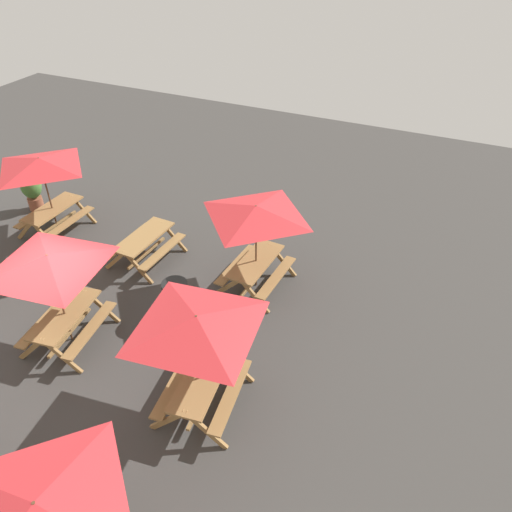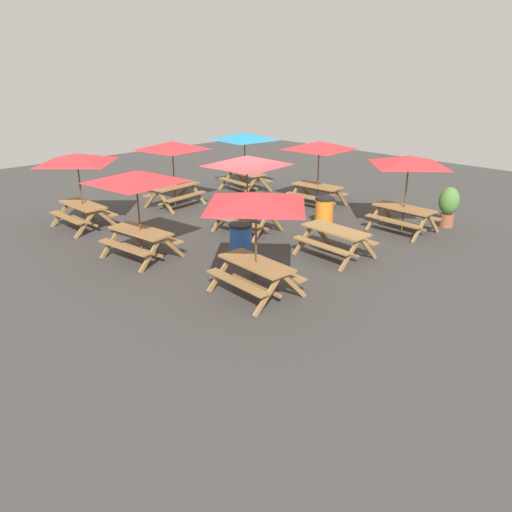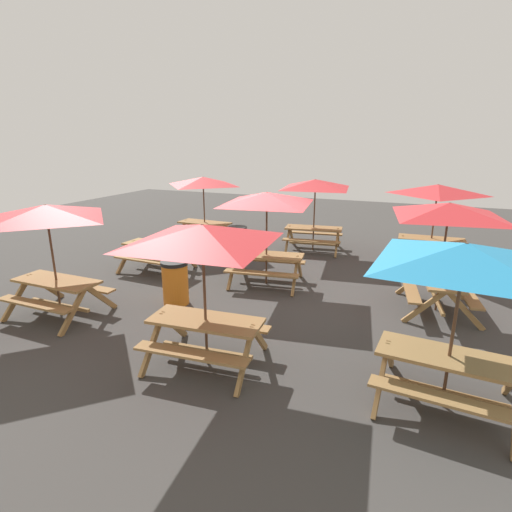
{
  "view_description": "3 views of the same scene",
  "coord_description": "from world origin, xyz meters",
  "px_view_note": "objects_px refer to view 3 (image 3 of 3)",
  "views": [
    {
      "loc": [
        5.14,
        7.07,
        7.99
      ],
      "look_at": [
        -3.68,
        3.06,
        0.9
      ],
      "focal_mm": 35.0,
      "sensor_mm": 36.0,
      "label": 1
    },
    {
      "loc": [
        -10.86,
        10.01,
        4.7
      ],
      "look_at": [
        -3.68,
        3.06,
        0.9
      ],
      "focal_mm": 35.0,
      "sensor_mm": 36.0,
      "label": 2
    },
    {
      "loc": [
        3.08,
        -8.72,
        3.51
      ],
      "look_at": [
        -0.29,
        -0.52,
        0.9
      ],
      "focal_mm": 28.0,
      "sensor_mm": 36.0,
      "label": 3
    }
  ],
  "objects_px": {
    "picnic_table_4": "(47,220)",
    "trash_bin_orange": "(175,282)",
    "picnic_table_2": "(437,196)",
    "trash_bin_blue": "(237,243)",
    "picnic_table_6": "(267,205)",
    "picnic_table_7": "(315,189)",
    "picnic_table_0": "(156,251)",
    "picnic_table_5": "(203,245)",
    "picnic_table_8": "(463,267)",
    "picnic_table_1": "(203,186)",
    "picnic_table_3": "(448,218)"
  },
  "relations": [
    {
      "from": "picnic_table_4",
      "to": "trash_bin_orange",
      "type": "relative_size",
      "value": 2.38
    },
    {
      "from": "picnic_table_2",
      "to": "picnic_table_5",
      "type": "distance_m",
      "value": 7.95
    },
    {
      "from": "picnic_table_1",
      "to": "picnic_table_7",
      "type": "bearing_deg",
      "value": 11.86
    },
    {
      "from": "picnic_table_4",
      "to": "picnic_table_5",
      "type": "height_order",
      "value": "same"
    },
    {
      "from": "picnic_table_6",
      "to": "picnic_table_7",
      "type": "distance_m",
      "value": 3.52
    },
    {
      "from": "picnic_table_0",
      "to": "picnic_table_3",
      "type": "xyz_separation_m",
      "value": [
        7.09,
        0.03,
        1.43
      ]
    },
    {
      "from": "picnic_table_5",
      "to": "picnic_table_6",
      "type": "distance_m",
      "value": 3.85
    },
    {
      "from": "picnic_table_3",
      "to": "picnic_table_8",
      "type": "bearing_deg",
      "value": 172.62
    },
    {
      "from": "picnic_table_0",
      "to": "picnic_table_4",
      "type": "height_order",
      "value": "picnic_table_4"
    },
    {
      "from": "picnic_table_7",
      "to": "picnic_table_4",
      "type": "bearing_deg",
      "value": -124.96
    },
    {
      "from": "picnic_table_4",
      "to": "picnic_table_6",
      "type": "bearing_deg",
      "value": 46.48
    },
    {
      "from": "trash_bin_blue",
      "to": "trash_bin_orange",
      "type": "bearing_deg",
      "value": -86.59
    },
    {
      "from": "picnic_table_0",
      "to": "picnic_table_3",
      "type": "bearing_deg",
      "value": 2.62
    },
    {
      "from": "picnic_table_6",
      "to": "trash_bin_orange",
      "type": "height_order",
      "value": "picnic_table_6"
    },
    {
      "from": "picnic_table_0",
      "to": "picnic_table_1",
      "type": "distance_m",
      "value": 3.42
    },
    {
      "from": "picnic_table_6",
      "to": "picnic_table_8",
      "type": "height_order",
      "value": "same"
    },
    {
      "from": "picnic_table_1",
      "to": "picnic_table_7",
      "type": "distance_m",
      "value": 3.73
    },
    {
      "from": "picnic_table_0",
      "to": "picnic_table_4",
      "type": "distance_m",
      "value": 3.49
    },
    {
      "from": "picnic_table_6",
      "to": "picnic_table_7",
      "type": "height_order",
      "value": "same"
    },
    {
      "from": "trash_bin_blue",
      "to": "picnic_table_5",
      "type": "bearing_deg",
      "value": -69.88
    },
    {
      "from": "trash_bin_orange",
      "to": "picnic_table_3",
      "type": "bearing_deg",
      "value": 18.71
    },
    {
      "from": "picnic_table_2",
      "to": "picnic_table_4",
      "type": "xyz_separation_m",
      "value": [
        -7.08,
        -6.74,
        0.0
      ]
    },
    {
      "from": "picnic_table_3",
      "to": "picnic_table_2",
      "type": "bearing_deg",
      "value": -5.59
    },
    {
      "from": "picnic_table_0",
      "to": "picnic_table_8",
      "type": "xyz_separation_m",
      "value": [
        7.11,
        -3.4,
        1.43
      ]
    },
    {
      "from": "picnic_table_0",
      "to": "picnic_table_5",
      "type": "height_order",
      "value": "picnic_table_5"
    },
    {
      "from": "picnic_table_4",
      "to": "picnic_table_8",
      "type": "distance_m",
      "value": 7.23
    },
    {
      "from": "picnic_table_5",
      "to": "trash_bin_blue",
      "type": "xyz_separation_m",
      "value": [
        -2.04,
        5.57,
        -1.49
      ]
    },
    {
      "from": "picnic_table_7",
      "to": "picnic_table_0",
      "type": "bearing_deg",
      "value": -140.7
    },
    {
      "from": "picnic_table_1",
      "to": "trash_bin_blue",
      "type": "height_order",
      "value": "picnic_table_1"
    },
    {
      "from": "trash_bin_blue",
      "to": "picnic_table_8",
      "type": "bearing_deg",
      "value": -43.73
    },
    {
      "from": "picnic_table_4",
      "to": "picnic_table_5",
      "type": "xyz_separation_m",
      "value": [
        3.71,
        -0.46,
        0.0
      ]
    },
    {
      "from": "picnic_table_6",
      "to": "picnic_table_7",
      "type": "relative_size",
      "value": 1.0
    },
    {
      "from": "picnic_table_0",
      "to": "picnic_table_8",
      "type": "bearing_deg",
      "value": -23.16
    },
    {
      "from": "picnic_table_3",
      "to": "picnic_table_5",
      "type": "height_order",
      "value": "same"
    },
    {
      "from": "picnic_table_0",
      "to": "picnic_table_2",
      "type": "relative_size",
      "value": 0.79
    },
    {
      "from": "picnic_table_2",
      "to": "picnic_table_5",
      "type": "bearing_deg",
      "value": -116.41
    },
    {
      "from": "picnic_table_7",
      "to": "trash_bin_orange",
      "type": "xyz_separation_m",
      "value": [
        -1.68,
        -5.45,
        -1.49
      ]
    },
    {
      "from": "picnic_table_0",
      "to": "trash_bin_orange",
      "type": "xyz_separation_m",
      "value": [
        1.78,
        -1.77,
        -0.07
      ]
    },
    {
      "from": "picnic_table_1",
      "to": "picnic_table_3",
      "type": "height_order",
      "value": "same"
    },
    {
      "from": "picnic_table_2",
      "to": "trash_bin_blue",
      "type": "bearing_deg",
      "value": -164.59
    },
    {
      "from": "picnic_table_5",
      "to": "trash_bin_blue",
      "type": "height_order",
      "value": "picnic_table_5"
    },
    {
      "from": "picnic_table_2",
      "to": "picnic_table_8",
      "type": "xyz_separation_m",
      "value": [
        0.15,
        -6.95,
        0.0
      ]
    },
    {
      "from": "picnic_table_7",
      "to": "trash_bin_blue",
      "type": "height_order",
      "value": "picnic_table_7"
    },
    {
      "from": "picnic_table_5",
      "to": "picnic_table_8",
      "type": "distance_m",
      "value": 3.53
    },
    {
      "from": "picnic_table_6",
      "to": "trash_bin_blue",
      "type": "distance_m",
      "value": 2.8
    },
    {
      "from": "picnic_table_3",
      "to": "picnic_table_7",
      "type": "distance_m",
      "value": 5.16
    },
    {
      "from": "picnic_table_0",
      "to": "picnic_table_7",
      "type": "distance_m",
      "value": 5.25
    },
    {
      "from": "picnic_table_5",
      "to": "trash_bin_orange",
      "type": "relative_size",
      "value": 2.88
    },
    {
      "from": "picnic_table_6",
      "to": "trash_bin_orange",
      "type": "relative_size",
      "value": 2.86
    },
    {
      "from": "picnic_table_5",
      "to": "picnic_table_8",
      "type": "xyz_separation_m",
      "value": [
        3.52,
        0.25,
        0.0
      ]
    }
  ]
}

